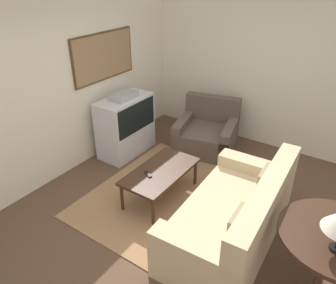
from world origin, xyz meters
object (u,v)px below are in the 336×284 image
(couch, at_px, (234,218))
(coffee_table, at_px, (160,173))
(armchair, at_px, (207,134))
(tv, at_px, (126,125))

(couch, relative_size, coffee_table, 1.74)
(couch, xyz_separation_m, armchair, (1.78, 1.32, -0.05))
(armchair, distance_m, coffee_table, 1.61)
(tv, distance_m, coffee_table, 1.41)
(couch, bearing_deg, coffee_table, -101.52)
(armchair, bearing_deg, tv, -153.87)
(tv, bearing_deg, armchair, -50.08)
(couch, distance_m, coffee_table, 1.19)
(tv, distance_m, armchair, 1.42)
(couch, bearing_deg, armchair, -146.23)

